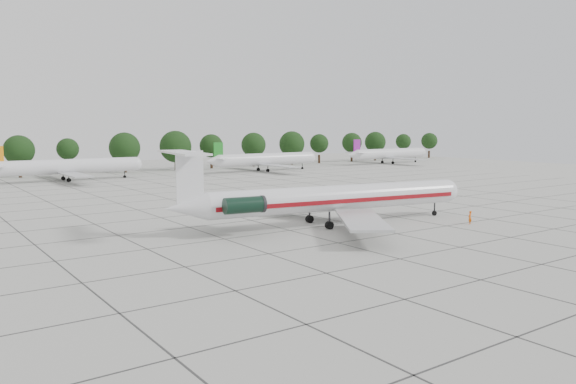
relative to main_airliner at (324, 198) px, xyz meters
name	(u,v)px	position (x,y,z in m)	size (l,w,h in m)	color
ground	(290,230)	(-4.86, -0.29, -3.09)	(260.00, 260.00, 0.00)	#B7B6AF
apron_joints	(223,213)	(-4.86, 14.71, -3.08)	(170.00, 170.00, 0.02)	#383838
main_airliner	(324,198)	(0.00, 0.00, 0.00)	(37.03, 28.92, 8.73)	silver
ground_crew	(470,218)	(14.26, -9.01, -2.32)	(0.56, 0.37, 1.53)	#EC5C0D
bg_airliner_c	(70,167)	(-9.67, 70.60, -0.18)	(28.24, 27.20, 7.40)	silver
bg_airliner_d	(266,160)	(36.74, 68.32, -0.18)	(28.24, 27.20, 7.40)	silver
bg_airliner_e	(390,154)	(82.98, 71.09, -0.18)	(28.24, 27.20, 7.40)	silver
tree_line	(19,150)	(-16.55, 84.71, 2.90)	(249.86, 8.44, 10.22)	#332114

